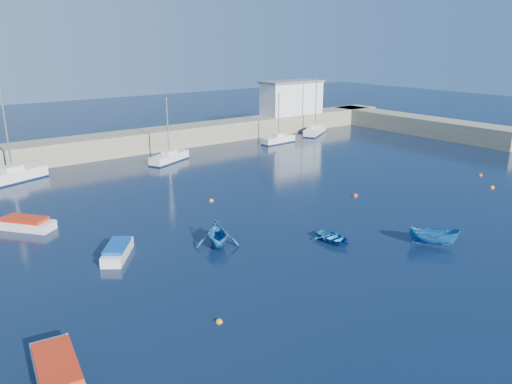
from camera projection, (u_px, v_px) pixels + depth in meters
ground at (425, 293)px, 28.76m from camera, size 220.00×220.00×0.00m
back_wall at (113, 145)px, 63.37m from camera, size 96.00×4.50×2.60m
right_arm at (417, 125)px, 78.25m from camera, size 4.50×32.00×2.60m
harbor_office at (292, 98)px, 79.67m from camera, size 10.00×4.00×5.00m
sailboat_5 at (13, 176)px, 51.26m from camera, size 7.17×4.23×9.17m
sailboat_6 at (169, 157)px, 59.72m from camera, size 5.97×3.96×7.71m
sailboat_7 at (278, 139)px, 70.67m from camera, size 5.39×1.85×7.04m
sailboat_8 at (315, 131)px, 77.40m from camera, size 6.67×5.03×8.71m
motorboat_0 at (58, 372)px, 21.14m from camera, size 2.35×5.02×1.08m
motorboat_1 at (117, 251)px, 33.52m from camera, size 3.34×3.87×0.94m
motorboat_2 at (25, 224)px, 38.50m from camera, size 4.04×4.57×0.94m
dinghy_center at (333, 238)px, 36.04m from camera, size 2.17×3.02×0.62m
dinghy_left at (217, 234)px, 35.14m from camera, size 4.34×4.56×1.88m
dinghy_right at (434, 237)px, 35.30m from camera, size 3.07×3.55×1.33m
buoy_0 at (219, 322)px, 25.82m from camera, size 0.38×0.38×0.38m
buoy_1 at (355, 196)px, 46.73m from camera, size 0.48×0.48×0.48m
buoy_2 at (492, 188)px, 49.36m from camera, size 0.46×0.46×0.46m
buoy_3 at (211, 201)px, 45.32m from camera, size 0.43×0.43×0.43m
buoy_4 at (480, 176)px, 53.84m from camera, size 0.46×0.46×0.46m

